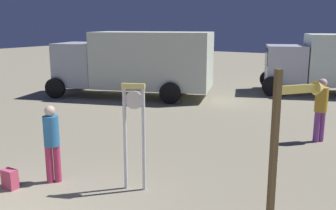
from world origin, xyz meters
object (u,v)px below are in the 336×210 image
(person_distant, at_px, (321,107))
(standing_clock, at_px, (134,126))
(arrow_sign, at_px, (292,120))
(backpack, at_px, (10,179))
(person_near_clock, at_px, (52,140))
(box_truck_near, at_px, (137,61))

(person_distant, bearing_deg, standing_clock, -117.21)
(arrow_sign, bearing_deg, backpack, -161.02)
(person_near_clock, height_order, backpack, person_near_clock)
(arrow_sign, height_order, backpack, arrow_sign)
(backpack, distance_m, person_distant, 8.14)
(backpack, bearing_deg, box_truck_near, 110.09)
(person_distant, bearing_deg, person_near_clock, -126.96)
(standing_clock, distance_m, box_truck_near, 10.03)
(standing_clock, bearing_deg, backpack, -150.07)
(person_near_clock, distance_m, backpack, 1.12)
(person_near_clock, xyz_separation_m, backpack, (-0.52, -0.68, -0.72))
(standing_clock, relative_size, arrow_sign, 0.84)
(standing_clock, height_order, person_near_clock, standing_clock)
(standing_clock, xyz_separation_m, box_truck_near, (-5.68, 8.26, 0.30))
(standing_clock, xyz_separation_m, backpack, (-2.19, -1.26, -1.11))
(person_near_clock, height_order, box_truck_near, box_truck_near)
(person_near_clock, relative_size, box_truck_near, 0.22)
(arrow_sign, xyz_separation_m, backpack, (-5.07, -1.74, -1.49))
(person_near_clock, distance_m, person_distant, 7.24)
(person_near_clock, bearing_deg, person_distant, 53.04)
(arrow_sign, relative_size, backpack, 6.35)
(arrow_sign, bearing_deg, standing_clock, -170.49)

